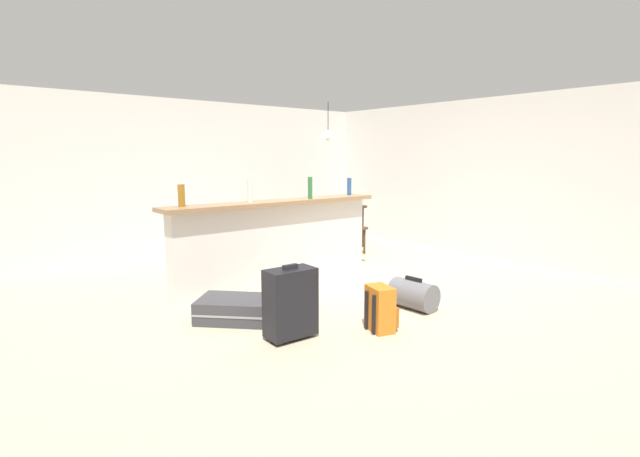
{
  "coord_description": "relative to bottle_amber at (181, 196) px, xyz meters",
  "views": [
    {
      "loc": [
        -3.79,
        -4.33,
        1.6
      ],
      "look_at": [
        0.11,
        0.35,
        0.66
      ],
      "focal_mm": 26.37,
      "sensor_mm": 36.0,
      "label": 1
    }
  ],
  "objects": [
    {
      "name": "backpack_orange",
      "position": [
        0.99,
        -2.03,
        -0.97
      ],
      "size": [
        0.3,
        0.32,
        0.42
      ],
      "color": "orange",
      "rests_on": "ground_plane"
    },
    {
      "name": "dining_table",
      "position": [
        3.24,
        1.3,
        -0.53
      ],
      "size": [
        1.1,
        0.8,
        0.74
      ],
      "color": "#332319",
      "rests_on": "ground_plane"
    },
    {
      "name": "pendant_lamp",
      "position": [
        3.21,
        1.29,
        0.8
      ],
      "size": [
        0.34,
        0.34,
        0.64
      ],
      "color": "black"
    },
    {
      "name": "suitcase_flat_charcoal",
      "position": [
        0.1,
        -0.92,
        -1.06
      ],
      "size": [
        0.83,
        0.84,
        0.22
      ],
      "color": "#38383D",
      "rests_on": "ground_plane"
    },
    {
      "name": "partition_half_wall",
      "position": [
        1.2,
        -0.06,
        -0.67
      ],
      "size": [
        2.8,
        0.2,
        1.0
      ],
      "primitive_type": "cube",
      "color": "silver",
      "rests_on": "ground_plane"
    },
    {
      "name": "duffel_bag_grey",
      "position": [
        1.73,
        -1.82,
        -1.02
      ],
      "size": [
        0.32,
        0.49,
        0.34
      ],
      "color": "slate",
      "rests_on": "ground_plane"
    },
    {
      "name": "suitcase_upright_black",
      "position": [
        0.24,
        -1.66,
        -0.84
      ],
      "size": [
        0.45,
        0.26,
        0.67
      ],
      "color": "black",
      "rests_on": "ground_plane"
    },
    {
      "name": "bottle_amber",
      "position": [
        0.0,
        0.0,
        0.0
      ],
      "size": [
        0.08,
        0.08,
        0.24
      ],
      "primitive_type": "cylinder",
      "color": "#9E661E",
      "rests_on": "bar_countertop"
    },
    {
      "name": "wall_back",
      "position": [
        1.7,
        2.51,
        0.08
      ],
      "size": [
        6.6,
        0.1,
        2.5
      ],
      "primitive_type": "cube",
      "color": "silver",
      "rests_on": "ground_plane"
    },
    {
      "name": "bar_countertop",
      "position": [
        1.2,
        -0.06,
        -0.15
      ],
      "size": [
        2.96,
        0.4,
        0.05
      ],
      "primitive_type": "cube",
      "color": "#93704C",
      "rests_on": "partition_half_wall"
    },
    {
      "name": "bottle_green",
      "position": [
        1.66,
        -0.15,
        0.02
      ],
      "size": [
        0.06,
        0.06,
        0.28
      ],
      "primitive_type": "cylinder",
      "color": "#2D6B38",
      "rests_on": "bar_countertop"
    },
    {
      "name": "wall_right",
      "position": [
        4.75,
        -0.24,
        0.08
      ],
      "size": [
        0.1,
        6.0,
        2.5
      ],
      "primitive_type": "cube",
      "color": "silver",
      "rests_on": "ground_plane"
    },
    {
      "name": "dining_chair_near_partition",
      "position": [
        3.14,
        0.72,
        -0.66
      ],
      "size": [
        0.44,
        0.44,
        0.93
      ],
      "color": "#4C331E",
      "rests_on": "ground_plane"
    },
    {
      "name": "bottle_white",
      "position": [
        0.82,
        -0.08,
        0.01
      ],
      "size": [
        0.07,
        0.07,
        0.27
      ],
      "primitive_type": "cylinder",
      "color": "silver",
      "rests_on": "bar_countertop"
    },
    {
      "name": "ground_plane",
      "position": [
        1.7,
        -0.54,
        -1.2
      ],
      "size": [
        13.0,
        13.0,
        0.05
      ],
      "primitive_type": "cube",
      "color": "#BCAD8E"
    },
    {
      "name": "backpack_red",
      "position": [
        0.83,
        -1.06,
        -0.97
      ],
      "size": [
        0.33,
        0.31,
        0.42
      ],
      "color": "red",
      "rests_on": "ground_plane"
    },
    {
      "name": "bottle_blue",
      "position": [
        2.46,
        -0.05,
        0.0
      ],
      "size": [
        0.06,
        0.06,
        0.24
      ],
      "primitive_type": "cylinder",
      "color": "#284C89",
      "rests_on": "bar_countertop"
    }
  ]
}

